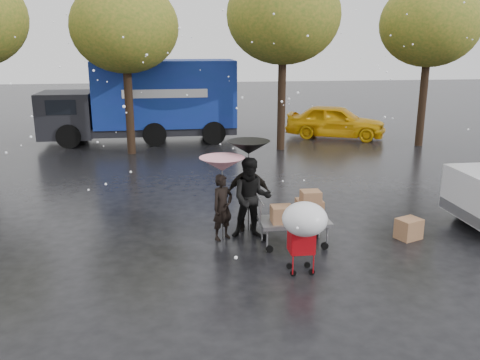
{
  "coord_description": "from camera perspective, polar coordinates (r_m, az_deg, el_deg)",
  "views": [
    {
      "loc": [
        -1.91,
        -10.01,
        4.32
      ],
      "look_at": [
        -0.41,
        1.0,
        1.25
      ],
      "focal_mm": 38.0,
      "sensor_mm": 36.0,
      "label": 1
    }
  ],
  "objects": [
    {
      "name": "ground",
      "position": [
        11.07,
        2.83,
        -7.57
      ],
      "size": [
        90.0,
        90.0,
        0.0
      ],
      "primitive_type": "plane",
      "color": "black",
      "rests_on": "ground"
    },
    {
      "name": "person_pink",
      "position": [
        11.28,
        -1.98,
        -3.07
      ],
      "size": [
        0.65,
        0.6,
        1.49
      ],
      "primitive_type": "imported",
      "rotation": [
        0.0,
        0.0,
        0.59
      ],
      "color": "black",
      "rests_on": "ground"
    },
    {
      "name": "person_middle",
      "position": [
        11.3,
        1.3,
        -2.07
      ],
      "size": [
        0.97,
        0.8,
        1.85
      ],
      "primitive_type": "imported",
      "rotation": [
        0.0,
        0.0,
        -0.11
      ],
      "color": "black",
      "rests_on": "ground"
    },
    {
      "name": "person_black",
      "position": [
        11.73,
        0.96,
        -1.64
      ],
      "size": [
        1.07,
        0.55,
        1.76
      ],
      "primitive_type": "imported",
      "rotation": [
        0.0,
        0.0,
        3.02
      ],
      "color": "black",
      "rests_on": "ground"
    },
    {
      "name": "umbrella_pink",
      "position": [
        11.01,
        -2.02,
        1.78
      ],
      "size": [
        1.0,
        1.0,
        1.88
      ],
      "color": "#4C4C4C",
      "rests_on": "ground"
    },
    {
      "name": "umbrella_black",
      "position": [
        11.46,
        0.98,
        3.66
      ],
      "size": [
        0.97,
        0.97,
        2.14
      ],
      "color": "#4C4C4C",
      "rests_on": "ground"
    },
    {
      "name": "vendor_cart",
      "position": [
        11.0,
        6.57,
        -3.77
      ],
      "size": [
        1.52,
        0.8,
        1.27
      ],
      "color": "slate",
      "rests_on": "ground"
    },
    {
      "name": "shopping_cart",
      "position": [
        9.48,
        7.22,
        -4.79
      ],
      "size": [
        0.84,
        0.84,
        1.46
      ],
      "color": "red",
      "rests_on": "ground"
    },
    {
      "name": "blue_truck",
      "position": [
        22.72,
        -10.48,
        8.69
      ],
      "size": [
        8.3,
        2.6,
        3.5
      ],
      "color": "navy",
      "rests_on": "ground"
    },
    {
      "name": "box_ground_near",
      "position": [
        12.07,
        18.41,
        -5.21
      ],
      "size": [
        0.63,
        0.58,
        0.47
      ],
      "primitive_type": "cube",
      "rotation": [
        0.0,
        0.0,
        0.38
      ],
      "color": "brown",
      "rests_on": "ground"
    },
    {
      "name": "box_ground_far",
      "position": [
        13.37,
        7.91,
        -2.79
      ],
      "size": [
        0.55,
        0.5,
        0.35
      ],
      "primitive_type": "cube",
      "rotation": [
        0.0,
        0.0,
        -0.42
      ],
      "color": "brown",
      "rests_on": "ground"
    },
    {
      "name": "yellow_taxi",
      "position": [
        23.68,
        10.67,
        6.5
      ],
      "size": [
        4.77,
        3.43,
        1.51
      ],
      "primitive_type": "imported",
      "rotation": [
        0.0,
        0.0,
        1.15
      ],
      "color": "#EEB00C",
      "rests_on": "ground"
    },
    {
      "name": "tree_row",
      "position": [
        20.08,
        -3.81,
        17.4
      ],
      "size": [
        21.6,
        4.4,
        7.12
      ],
      "color": "black",
      "rests_on": "ground"
    }
  ]
}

